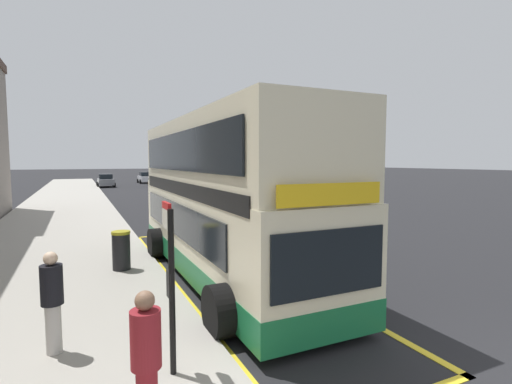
# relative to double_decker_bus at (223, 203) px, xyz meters

# --- Properties ---
(ground_plane) EXTENTS (260.00, 260.00, 0.00)m
(ground_plane) POSITION_rel_double_decker_bus_xyz_m (2.46, 24.37, -2.06)
(ground_plane) COLOR black
(pavement_near) EXTENTS (6.00, 76.00, 0.14)m
(pavement_near) POSITION_rel_double_decker_bus_xyz_m (-4.54, 24.37, -1.99)
(pavement_near) COLOR #A39E93
(pavement_near) RESTS_ON ground
(double_decker_bus) EXTENTS (3.23, 10.05, 4.40)m
(double_decker_bus) POSITION_rel_double_decker_bus_xyz_m (0.00, 0.00, 0.00)
(double_decker_bus) COLOR beige
(double_decker_bus) RESTS_ON ground
(bus_bay_markings) EXTENTS (3.19, 13.07, 0.01)m
(bus_bay_markings) POSITION_rel_double_decker_bus_xyz_m (0.05, 0.07, -2.06)
(bus_bay_markings) COLOR yellow
(bus_bay_markings) RESTS_ON ground
(bus_stop_sign) EXTENTS (0.09, 0.51, 2.50)m
(bus_stop_sign) POSITION_rel_double_decker_bus_xyz_m (-2.50, -4.56, -0.42)
(bus_stop_sign) COLOR black
(bus_stop_sign) RESTS_ON pavement_near
(parked_car_maroon_across) EXTENTS (2.09, 4.20, 1.62)m
(parked_car_maroon_across) POSITION_rel_double_decker_bus_xyz_m (5.27, 19.42, -1.26)
(parked_car_maroon_across) COLOR maroon
(parked_car_maroon_across) RESTS_ON ground
(parked_car_grey_far) EXTENTS (2.09, 4.20, 1.62)m
(parked_car_grey_far) POSITION_rel_double_decker_bus_xyz_m (-0.63, 40.64, -1.26)
(parked_car_grey_far) COLOR slate
(parked_car_grey_far) RESTS_ON ground
(parked_car_white_distant) EXTENTS (2.09, 4.20, 1.62)m
(parked_car_white_distant) POSITION_rel_double_decker_bus_xyz_m (5.22, 47.11, -1.26)
(parked_car_white_distant) COLOR silver
(parked_car_white_distant) RESTS_ON ground
(parked_car_grey_ahead) EXTENTS (2.09, 4.20, 1.62)m
(parked_car_grey_ahead) POSITION_rel_double_decker_bus_xyz_m (5.50, 38.97, -1.26)
(parked_car_grey_ahead) COLOR slate
(parked_car_grey_ahead) RESTS_ON ground
(pedestrian_waiting_near_sign) EXTENTS (0.34, 0.34, 1.70)m
(pedestrian_waiting_near_sign) POSITION_rel_double_decker_bus_xyz_m (-3.05, -5.80, -1.00)
(pedestrian_waiting_near_sign) COLOR maroon
(pedestrian_waiting_near_sign) RESTS_ON pavement_near
(pedestrian_further_back) EXTENTS (0.34, 0.34, 1.67)m
(pedestrian_further_back) POSITION_rel_double_decker_bus_xyz_m (-4.11, -3.22, -1.01)
(pedestrian_further_back) COLOR #B7B2AD
(pedestrian_further_back) RESTS_ON pavement_near
(litter_bin) EXTENTS (0.52, 0.52, 1.11)m
(litter_bin) POSITION_rel_double_decker_bus_xyz_m (-2.63, 1.33, -1.36)
(litter_bin) COLOR black
(litter_bin) RESTS_ON pavement_near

